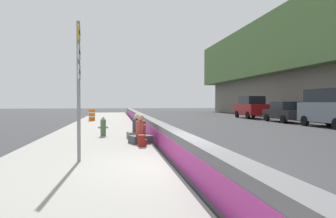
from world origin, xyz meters
TOP-DOWN VIEW (x-y plane):
  - ground_plane at (0.00, 0.00)m, footprint 160.00×160.00m
  - sidewalk_strip at (0.00, 2.65)m, footprint 80.00×4.40m
  - jersey_barrier at (0.00, 0.00)m, footprint 76.00×0.45m
  - route_sign_post at (0.98, 2.63)m, footprint 0.44×0.09m
  - fire_hydrant at (7.04, 2.27)m, footprint 0.26×0.46m
  - seated_person_foreground at (4.34, 0.79)m, footprint 0.86×0.93m
  - seated_person_middle at (5.81, 0.84)m, footprint 0.75×0.84m
  - backpack at (3.44, 0.82)m, footprint 0.32×0.28m
  - construction_barrel at (19.38, 3.69)m, footprint 0.54×0.54m
  - parked_car_third at (11.13, -12.31)m, footprint 5.10×2.11m
  - parked_car_fourth at (16.88, -12.17)m, footprint 4.54×2.03m
  - parked_car_midline at (23.36, -12.09)m, footprint 4.86×2.19m

SIDE VIEW (x-z plane):
  - ground_plane at x=0.00m, z-range 0.00..0.00m
  - sidewalk_strip at x=0.00m, z-range 0.00..0.14m
  - backpack at x=3.44m, z-range 0.13..0.53m
  - jersey_barrier at x=0.00m, z-range 0.00..0.85m
  - seated_person_middle at x=5.81m, z-range -0.06..0.99m
  - seated_person_foreground at x=4.34m, z-range -0.06..1.01m
  - fire_hydrant at x=7.04m, z-range 0.15..1.03m
  - construction_barrel at x=19.38m, z-range 0.14..1.09m
  - parked_car_fourth at x=16.88m, z-range 0.01..1.72m
  - parked_car_midline at x=23.36m, z-range 0.04..2.32m
  - parked_car_third at x=11.13m, z-range 0.07..2.63m
  - route_sign_post at x=0.98m, z-range 0.43..4.03m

